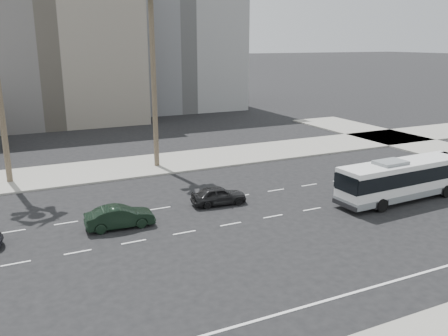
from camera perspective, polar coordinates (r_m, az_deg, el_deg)
ground at (r=31.45m, az=10.70°, el=-5.00°), size 700.00×700.00×0.00m
sidewalk_north at (r=44.27m, az=-1.13°, el=1.32°), size 120.00×7.00×0.15m
midrise_beige_west at (r=68.88m, az=-21.33°, el=12.82°), size 24.00×18.00×18.00m
midrise_gray_center at (r=79.92m, az=-7.07°, el=16.79°), size 20.00×20.00×26.00m
highrise_far at (r=297.51m, az=-8.85°, el=18.83°), size 22.00×22.00×60.00m
city_bus at (r=34.56m, az=21.01°, el=-1.19°), size 10.43×2.76×2.97m
car_a at (r=31.65m, az=-0.66°, el=-3.36°), size 1.87×3.88×1.28m
car_b at (r=28.49m, az=-12.63°, el=-5.85°), size 1.61×4.10×1.33m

